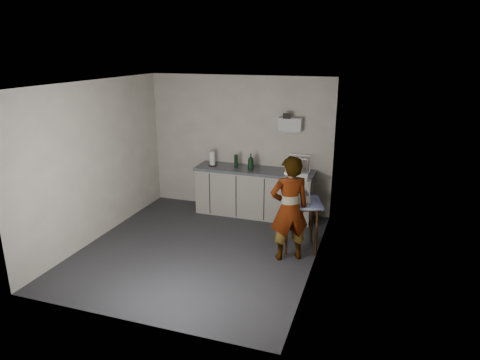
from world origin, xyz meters
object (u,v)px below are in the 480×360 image
(kitchen_counter, at_px, (254,193))
(soda_can, at_px, (250,164))
(side_table, at_px, (300,208))
(bakery_box, at_px, (300,195))
(paper_towel, at_px, (212,159))
(soap_bottle, at_px, (251,162))
(dish_rack, at_px, (297,169))
(dark_bottle, at_px, (236,161))
(standing_man, at_px, (289,209))

(kitchen_counter, xyz_separation_m, soda_can, (-0.12, 0.05, 0.55))
(kitchen_counter, xyz_separation_m, side_table, (1.10, -1.18, 0.27))
(kitchen_counter, bearing_deg, bakery_box, -46.48)
(soda_can, bearing_deg, paper_towel, -174.45)
(soap_bottle, height_order, dish_rack, soap_bottle)
(paper_towel, bearing_deg, dark_bottle, 0.15)
(standing_man, bearing_deg, bakery_box, -127.61)
(side_table, xyz_separation_m, dish_rack, (-0.30, 1.22, 0.28))
(kitchen_counter, bearing_deg, soda_can, 155.89)
(kitchen_counter, distance_m, standing_man, 1.88)
(kitchen_counter, bearing_deg, soap_bottle, -127.57)
(dark_bottle, bearing_deg, bakery_box, -37.73)
(side_table, xyz_separation_m, standing_man, (-0.10, -0.37, 0.10))
(dark_bottle, xyz_separation_m, bakery_box, (1.43, -1.11, -0.15))
(standing_man, bearing_deg, kitchen_counter, -85.57)
(soda_can, bearing_deg, soap_bottle, -63.91)
(dish_rack, xyz_separation_m, bakery_box, (0.27, -1.17, -0.09))
(soda_can, bearing_deg, standing_man, -55.14)
(side_table, bearing_deg, soda_can, 116.40)
(kitchen_counter, bearing_deg, dark_bottle, -177.22)
(kitchen_counter, height_order, soap_bottle, soap_bottle)
(paper_towel, bearing_deg, kitchen_counter, 1.29)
(dish_rack, height_order, bakery_box, dish_rack)
(soda_can, relative_size, dish_rack, 0.31)
(dark_bottle, height_order, bakery_box, bakery_box)
(standing_man, relative_size, dark_bottle, 6.41)
(standing_man, distance_m, bakery_box, 0.44)
(kitchen_counter, height_order, dish_rack, dish_rack)
(dish_rack, relative_size, bakery_box, 1.11)
(dark_bottle, relative_size, dish_rack, 0.59)
(kitchen_counter, relative_size, soap_bottle, 7.38)
(side_table, distance_m, soda_can, 1.75)
(soda_can, height_order, dark_bottle, dark_bottle)
(kitchen_counter, xyz_separation_m, soap_bottle, (-0.06, -0.07, 0.63))
(soap_bottle, relative_size, soda_can, 2.29)
(standing_man, xyz_separation_m, dark_bottle, (-1.36, 1.53, 0.23))
(kitchen_counter, xyz_separation_m, dish_rack, (0.80, 0.04, 0.55))
(side_table, xyz_separation_m, bakery_box, (-0.03, 0.06, 0.19))
(standing_man, xyz_separation_m, soda_can, (-1.12, 1.60, 0.17))
(standing_man, distance_m, soda_can, 1.96)
(side_table, distance_m, soap_bottle, 1.64)
(side_table, relative_size, standing_man, 0.50)
(kitchen_counter, relative_size, dark_bottle, 8.91)
(paper_towel, bearing_deg, soap_bottle, -3.83)
(side_table, relative_size, dark_bottle, 3.20)
(soda_can, height_order, bakery_box, bakery_box)
(standing_man, xyz_separation_m, dish_rack, (-0.20, 1.59, 0.17))
(soda_can, xyz_separation_m, paper_towel, (-0.73, -0.07, 0.07))
(standing_man, relative_size, paper_towel, 5.68)
(side_table, height_order, bakery_box, bakery_box)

